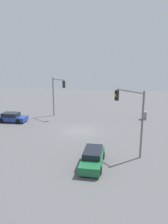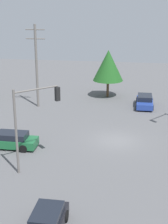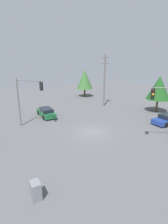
{
  "view_description": "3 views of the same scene",
  "coord_description": "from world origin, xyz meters",
  "px_view_note": "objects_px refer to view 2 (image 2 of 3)",
  "views": [
    {
      "loc": [
        -26.39,
        -5.14,
        9.05
      ],
      "look_at": [
        -0.71,
        -0.73,
        2.75
      ],
      "focal_mm": 35.0,
      "sensor_mm": 36.0,
      "label": 1
    },
    {
      "loc": [
        1.59,
        -28.73,
        12.31
      ],
      "look_at": [
        -2.65,
        -1.88,
        3.21
      ],
      "focal_mm": 55.0,
      "sensor_mm": 36.0,
      "label": 2
    },
    {
      "loc": [
        16.84,
        -10.68,
        8.61
      ],
      "look_at": [
        -1.05,
        -0.52,
        2.41
      ],
      "focal_mm": 28.0,
      "sensor_mm": 36.0,
      "label": 3
    }
  ],
  "objects_px": {
    "sedan_blue": "(145,101)",
    "traffic_signal_cross": "(33,114)",
    "sedan_dark": "(47,223)",
    "sedan_green": "(10,140)"
  },
  "relations": [
    {
      "from": "sedan_green",
      "to": "sedan_dark",
      "type": "height_order",
      "value": "sedan_green"
    },
    {
      "from": "sedan_dark",
      "to": "sedan_blue",
      "type": "xyz_separation_m",
      "value": [
        5.52,
        24.18,
        0.02
      ]
    },
    {
      "from": "sedan_dark",
      "to": "sedan_blue",
      "type": "height_order",
      "value": "sedan_blue"
    },
    {
      "from": "sedan_green",
      "to": "traffic_signal_cross",
      "type": "height_order",
      "value": "traffic_signal_cross"
    },
    {
      "from": "sedan_blue",
      "to": "traffic_signal_cross",
      "type": "distance_m",
      "value": 19.17
    },
    {
      "from": "sedan_green",
      "to": "sedan_dark",
      "type": "bearing_deg",
      "value": -150.33
    },
    {
      "from": "sedan_green",
      "to": "traffic_signal_cross",
      "type": "distance_m",
      "value": 5.85
    },
    {
      "from": "sedan_blue",
      "to": "sedan_dark",
      "type": "bearing_deg",
      "value": 77.14
    },
    {
      "from": "traffic_signal_cross",
      "to": "sedan_blue",
      "type": "bearing_deg",
      "value": 19.56
    },
    {
      "from": "sedan_green",
      "to": "sedan_blue",
      "type": "xyz_separation_m",
      "value": [
        11.53,
        13.62,
        -0.01
      ]
    }
  ]
}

